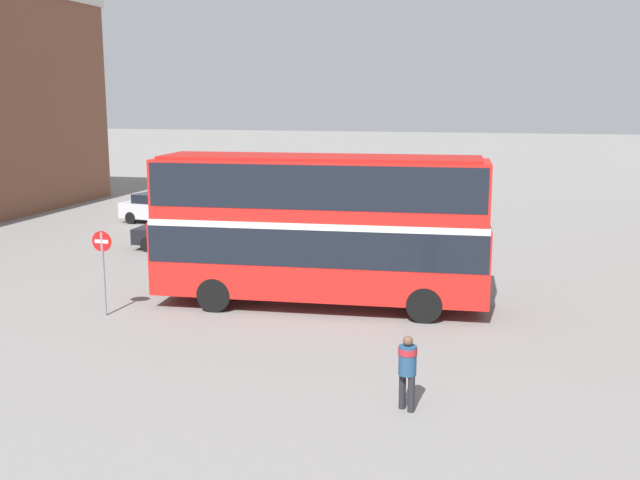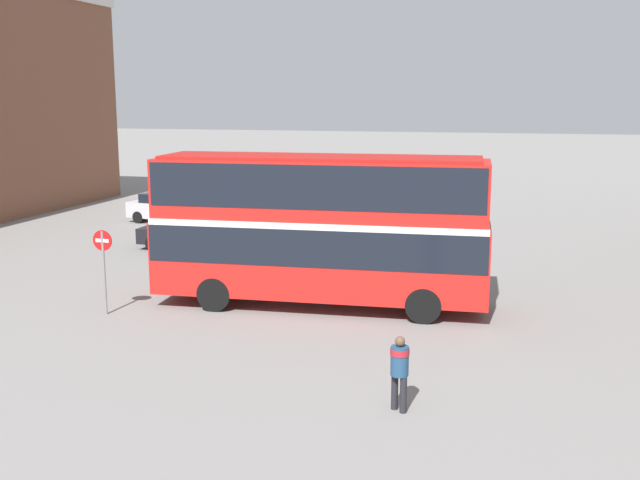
{
  "view_description": "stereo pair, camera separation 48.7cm",
  "coord_description": "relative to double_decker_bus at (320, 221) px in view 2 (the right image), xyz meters",
  "views": [
    {
      "loc": [
        5.63,
        -23.03,
        6.58
      ],
      "look_at": [
        0.02,
        -0.67,
        2.16
      ],
      "focal_mm": 42.0,
      "sensor_mm": 36.0,
      "label": 1
    },
    {
      "loc": [
        6.1,
        -22.9,
        6.58
      ],
      "look_at": [
        0.02,
        -0.67,
        2.16
      ],
      "focal_mm": 42.0,
      "sensor_mm": 36.0,
      "label": 2
    }
  ],
  "objects": [
    {
      "name": "no_entry_sign",
      "position": [
        -6.12,
        -2.58,
        -0.99
      ],
      "size": [
        0.63,
        0.08,
        2.63
      ],
      "color": "gray",
      "rests_on": "ground_plane"
    },
    {
      "name": "double_decker_bus",
      "position": [
        0.0,
        0.0,
        0.0
      ],
      "size": [
        10.59,
        3.26,
        4.8
      ],
      "rotation": [
        0.0,
        0.0,
        0.07
      ],
      "color": "red",
      "rests_on": "ground_plane"
    },
    {
      "name": "ground_plane",
      "position": [
        -0.02,
        0.67,
        -2.76
      ],
      "size": [
        240.0,
        240.0,
        0.0
      ],
      "primitive_type": "plane",
      "color": "gray"
    },
    {
      "name": "parked_car_kerb_far",
      "position": [
        -6.81,
        16.99,
        -1.96
      ],
      "size": [
        4.6,
        2.0,
        1.59
      ],
      "rotation": [
        0.0,
        0.0,
        3.12
      ],
      "color": "slate",
      "rests_on": "ground_plane"
    },
    {
      "name": "parked_car_side_street",
      "position": [
        -12.19,
        13.51,
        -1.97
      ],
      "size": [
        4.21,
        2.35,
        1.55
      ],
      "rotation": [
        0.0,
        0.0,
        -0.16
      ],
      "color": "silver",
      "rests_on": "ground_plane"
    },
    {
      "name": "pedestrian_foreground",
      "position": [
        3.75,
        -7.35,
        -1.74
      ],
      "size": [
        0.56,
        0.56,
        1.65
      ],
      "rotation": [
        0.0,
        0.0,
        4.12
      ],
      "color": "#232328",
      "rests_on": "ground_plane"
    },
    {
      "name": "parked_car_kerb_near",
      "position": [
        -8.11,
        7.37,
        -2.02
      ],
      "size": [
        4.02,
        1.93,
        1.45
      ],
      "rotation": [
        0.0,
        0.0,
        0.01
      ],
      "color": "black",
      "rests_on": "ground_plane"
    }
  ]
}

